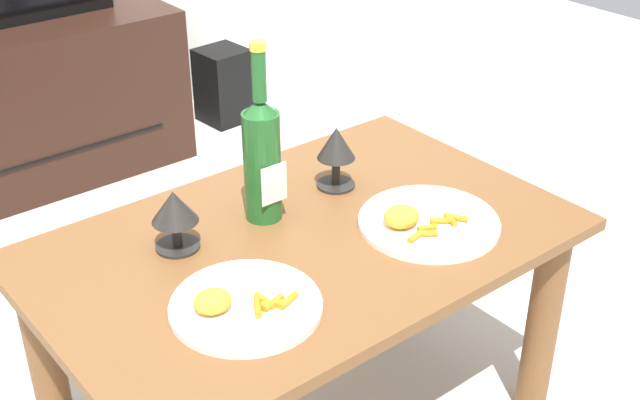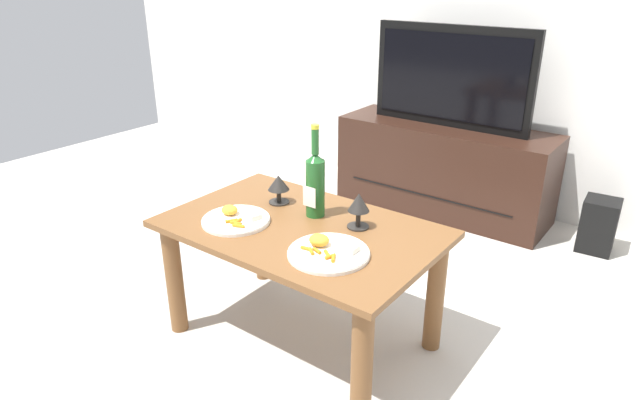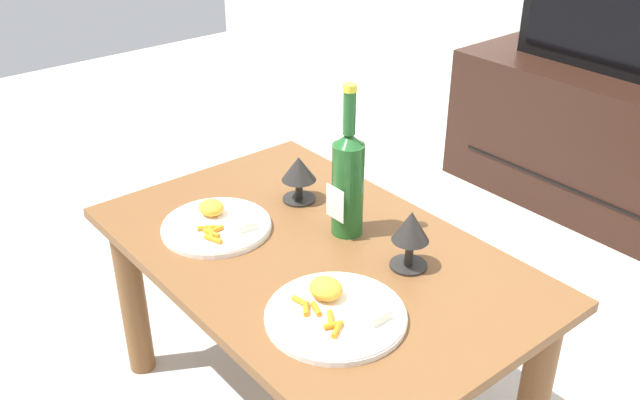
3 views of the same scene
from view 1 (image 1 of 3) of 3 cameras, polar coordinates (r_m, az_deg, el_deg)
name	(u,v)px [view 1 (image 1 of 3)]	position (r m, az deg, el deg)	size (l,w,h in m)	color
dining_table	(304,281)	(1.68, -1.08, -5.50)	(1.03, 0.65, 0.51)	brown
floor_speaker	(223,85)	(3.31, -6.57, 7.74)	(0.17, 0.17, 0.29)	black
wine_bottle	(262,154)	(1.62, -3.96, 3.12)	(0.07, 0.08, 0.36)	#1E5923
goblet_left	(174,211)	(1.57, -9.85, -0.71)	(0.09, 0.09, 0.12)	black
goblet_right	(336,147)	(1.75, 1.10, 3.59)	(0.08, 0.08, 0.14)	black
dinner_plate_left	(244,304)	(1.43, -5.20, -7.02)	(0.26, 0.26, 0.05)	white
dinner_plate_right	(426,220)	(1.66, 7.23, -1.38)	(0.28, 0.28, 0.05)	white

